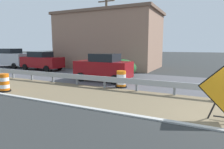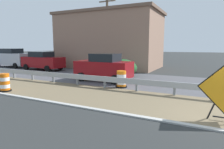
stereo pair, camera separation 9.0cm
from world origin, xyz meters
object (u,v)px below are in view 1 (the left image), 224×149
(traffic_barrel_nearest, at_px, (121,80))
(traffic_barrel_close, at_px, (4,84))
(car_distant_a, at_px, (42,61))
(utility_pole_near, at_px, (106,33))
(car_mid_far_lane, at_px, (12,58))
(car_lead_near_lane, at_px, (103,67))

(traffic_barrel_nearest, relative_size, traffic_barrel_close, 1.02)
(car_distant_a, distance_m, utility_pole_near, 7.44)
(traffic_barrel_nearest, xyz_separation_m, car_mid_far_lane, (4.78, 16.28, 0.65))
(utility_pole_near, bearing_deg, traffic_barrel_close, 176.55)
(car_lead_near_lane, height_order, utility_pole_near, utility_pole_near)
(traffic_barrel_close, height_order, car_mid_far_lane, car_mid_far_lane)
(traffic_barrel_nearest, distance_m, car_distant_a, 11.80)
(traffic_barrel_nearest, xyz_separation_m, car_distant_a, (4.32, 10.97, 0.52))
(car_lead_near_lane, distance_m, utility_pole_near, 6.97)
(traffic_barrel_nearest, bearing_deg, car_mid_far_lane, 73.63)
(traffic_barrel_nearest, height_order, car_distant_a, car_distant_a)
(car_mid_far_lane, relative_size, utility_pole_near, 0.62)
(car_lead_near_lane, height_order, car_mid_far_lane, car_mid_far_lane)
(car_lead_near_lane, relative_size, car_mid_far_lane, 0.89)
(car_mid_far_lane, relative_size, car_distant_a, 0.97)
(traffic_barrel_close, bearing_deg, utility_pole_near, -3.45)
(traffic_barrel_nearest, xyz_separation_m, utility_pole_near, (7.21, 4.76, 3.43))
(car_mid_far_lane, bearing_deg, traffic_barrel_close, -38.61)
(car_distant_a, bearing_deg, utility_pole_near, 27.07)
(traffic_barrel_close, bearing_deg, traffic_barrel_nearest, -54.53)
(traffic_barrel_close, distance_m, car_mid_far_lane, 13.89)
(traffic_barrel_close, distance_m, utility_pole_near, 11.61)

